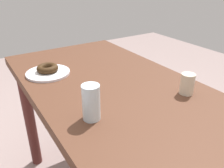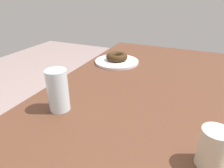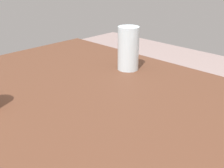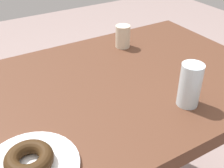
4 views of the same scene
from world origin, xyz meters
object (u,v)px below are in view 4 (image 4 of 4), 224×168
at_px(water_glass, 190,85).
at_px(sugar_jar, 123,36).
at_px(plate_chocolate_ring, 31,167).
at_px(donut_chocolate_ring, 29,159).

height_order(water_glass, sugar_jar, water_glass).
distance_m(plate_chocolate_ring, donut_chocolate_ring, 0.02).
bearing_deg(plate_chocolate_ring, sugar_jar, 39.61).
bearing_deg(donut_chocolate_ring, plate_chocolate_ring, 0.00).
bearing_deg(water_glass, sugar_jar, 83.25).
bearing_deg(sugar_jar, water_glass, -96.75).
height_order(plate_chocolate_ring, donut_chocolate_ring, donut_chocolate_ring).
distance_m(donut_chocolate_ring, sugar_jar, 0.65).
relative_size(donut_chocolate_ring, water_glass, 0.82).
bearing_deg(plate_chocolate_ring, water_glass, 0.19).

